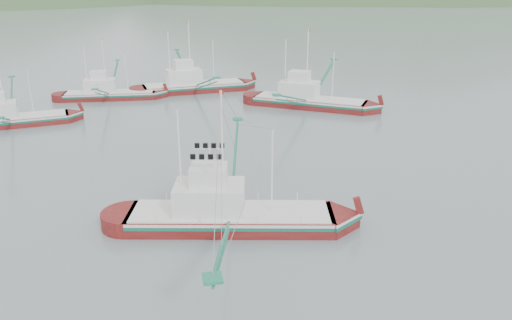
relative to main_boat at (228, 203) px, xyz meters
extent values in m
plane|color=slate|center=(2.60, -2.18, -1.75)|extent=(1200.00, 1200.00, 0.00)
cube|color=#5F0F0E|center=(0.16, -0.03, -1.57)|extent=(13.99, 6.15, 1.81)
cube|color=silver|center=(0.16, -0.03, -0.80)|extent=(13.74, 6.17, 0.20)
cube|color=#0E634C|center=(0.16, -0.03, -1.03)|extent=(13.75, 6.18, 0.20)
cube|color=silver|center=(0.16, -0.03, -0.62)|extent=(13.29, 5.84, 0.11)
cube|color=silver|center=(-1.17, 0.23, 0.33)|extent=(4.99, 3.70, 1.99)
cube|color=silver|center=(-1.17, 0.23, 1.95)|extent=(2.69, 2.40, 1.26)
cylinder|color=white|center=(-0.28, 0.05, 3.40)|extent=(0.14, 0.14, 8.13)
cylinder|color=white|center=(-2.94, 0.57, 2.79)|extent=(0.13, 0.13, 6.91)
cylinder|color=white|center=(2.82, -0.55, 2.18)|extent=(0.11, 0.11, 5.69)
cube|color=#5F0F0E|center=(-20.75, 28.70, -1.59)|extent=(12.58, 5.61, 1.62)
cube|color=silver|center=(-20.75, 28.70, -0.90)|extent=(12.35, 5.62, 0.18)
cube|color=#0E634C|center=(-20.75, 28.70, -1.10)|extent=(12.36, 5.64, 0.18)
cube|color=silver|center=(-20.75, 28.70, -0.73)|extent=(11.95, 5.33, 0.10)
cylinder|color=white|center=(-21.15, 28.62, 2.88)|extent=(0.13, 0.13, 7.31)
cylinder|color=white|center=(-18.36, 29.18, 1.78)|extent=(0.10, 0.10, 5.11)
cube|color=#5F0F0E|center=(0.78, 43.00, -1.55)|extent=(15.14, 5.98, 1.96)
cube|color=silver|center=(0.78, 43.00, -0.72)|extent=(14.86, 6.02, 0.22)
cube|color=#0E634C|center=(0.78, 43.00, -0.96)|extent=(14.86, 6.04, 0.22)
cube|color=silver|center=(0.78, 43.00, -0.52)|extent=(14.38, 5.68, 0.12)
cube|color=silver|center=(-0.68, 42.79, 0.51)|extent=(5.31, 3.81, 2.16)
cube|color=silver|center=(-0.68, 42.79, 2.28)|extent=(2.83, 2.50, 1.37)
cylinder|color=white|center=(0.29, 42.93, 3.85)|extent=(0.16, 0.16, 8.84)
cylinder|color=white|center=(-2.62, 42.51, 3.19)|extent=(0.14, 0.14, 7.51)
cylinder|color=white|center=(3.70, 43.42, 2.52)|extent=(0.12, 0.12, 6.19)
cube|color=#5F0F0E|center=(14.65, 30.74, -1.56)|extent=(14.22, 10.84, 1.92)
cube|color=silver|center=(14.65, 30.74, -0.74)|extent=(14.02, 10.75, 0.21)
cube|color=#0E634C|center=(14.65, 30.74, -0.98)|extent=(14.03, 10.77, 0.21)
cube|color=silver|center=(14.65, 30.74, -0.55)|extent=(13.51, 10.30, 0.11)
cube|color=silver|center=(13.43, 31.50, 0.45)|extent=(5.69, 5.13, 2.11)
cube|color=silver|center=(13.43, 31.50, 2.18)|extent=(3.23, 3.10, 1.34)
cylinder|color=white|center=(14.24, 30.99, 3.71)|extent=(0.15, 0.15, 8.62)
cylinder|color=white|center=(11.80, 32.51, 3.06)|extent=(0.13, 0.13, 7.33)
cylinder|color=white|center=(17.09, 29.22, 2.42)|extent=(0.11, 0.11, 6.03)
cube|color=#5F0F0E|center=(-10.95, 40.41, -1.59)|extent=(12.31, 3.79, 1.62)
cube|color=silver|center=(-10.95, 40.41, -0.90)|extent=(12.07, 3.84, 0.18)
cube|color=#0E634C|center=(-10.95, 40.41, -1.10)|extent=(12.07, 3.86, 0.18)
cube|color=silver|center=(-10.95, 40.41, -0.73)|extent=(11.69, 3.60, 0.10)
cube|color=silver|center=(-12.16, 40.46, 0.12)|extent=(4.17, 2.78, 1.79)
cube|color=silver|center=(-12.16, 40.46, 1.58)|extent=(2.19, 1.88, 1.14)
cylinder|color=white|center=(-11.35, 40.42, 2.88)|extent=(0.13, 0.13, 7.31)
cylinder|color=white|center=(-13.79, 40.53, 2.33)|extent=(0.11, 0.11, 6.21)
cylinder|color=white|center=(-8.51, 40.30, 1.78)|extent=(0.10, 0.10, 5.11)
camera|label=1|loc=(-3.66, -29.57, 13.81)|focal=35.00mm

